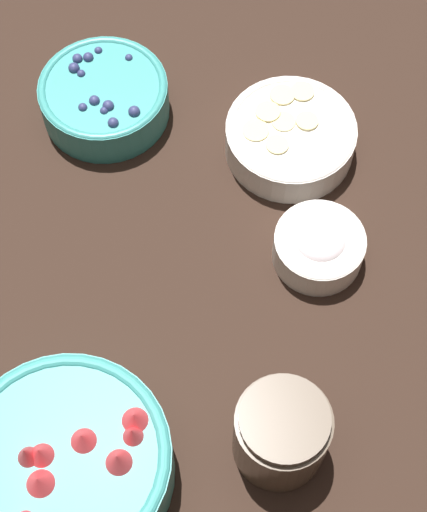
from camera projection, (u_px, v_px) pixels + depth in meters
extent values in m
plane|color=black|center=(144.00, 275.00, 1.01)|extent=(4.00, 4.00, 0.00)
cylinder|color=teal|center=(68.00, 465.00, 0.87)|extent=(0.22, 0.22, 0.07)
torus|color=teal|center=(63.00, 457.00, 0.84)|extent=(0.22, 0.22, 0.02)
cylinder|color=red|center=(65.00, 460.00, 0.85)|extent=(0.17, 0.17, 0.02)
cone|color=red|center=(133.00, 434.00, 0.84)|extent=(0.03, 0.03, 0.02)
cone|color=red|center=(118.00, 460.00, 0.83)|extent=(0.04, 0.04, 0.03)
cone|color=red|center=(26.00, 454.00, 0.83)|extent=(0.03, 0.03, 0.03)
cone|color=red|center=(135.00, 418.00, 0.85)|extent=(0.04, 0.04, 0.02)
cone|color=red|center=(41.00, 482.00, 0.82)|extent=(0.04, 0.04, 0.02)
cone|color=red|center=(41.00, 453.00, 0.83)|extent=(0.04, 0.04, 0.02)
cone|color=red|center=(83.00, 439.00, 0.84)|extent=(0.04, 0.04, 0.02)
cylinder|color=teal|center=(105.00, 99.00, 1.10)|extent=(0.16, 0.16, 0.05)
torus|color=teal|center=(103.00, 88.00, 1.08)|extent=(0.16, 0.16, 0.01)
cylinder|color=navy|center=(103.00, 92.00, 1.08)|extent=(0.13, 0.13, 0.02)
sphere|color=navy|center=(74.00, 68.00, 1.09)|extent=(0.01, 0.01, 0.01)
sphere|color=navy|center=(98.00, 51.00, 1.10)|extent=(0.01, 0.01, 0.01)
sphere|color=navy|center=(108.00, 106.00, 1.06)|extent=(0.01, 0.01, 0.01)
sphere|color=navy|center=(113.00, 123.00, 1.05)|extent=(0.01, 0.01, 0.01)
sphere|color=navy|center=(94.00, 101.00, 1.06)|extent=(0.01, 0.01, 0.01)
sphere|color=navy|center=(78.00, 59.00, 1.09)|extent=(0.01, 0.01, 0.01)
sphere|color=navy|center=(88.00, 58.00, 1.09)|extent=(0.01, 0.01, 0.01)
sphere|color=navy|center=(104.00, 111.00, 1.06)|extent=(0.01, 0.01, 0.01)
sphere|color=navy|center=(129.00, 58.00, 1.09)|extent=(0.01, 0.01, 0.01)
sphere|color=navy|center=(134.00, 112.00, 1.05)|extent=(0.01, 0.01, 0.01)
sphere|color=navy|center=(81.00, 74.00, 1.08)|extent=(0.01, 0.01, 0.01)
sphere|color=navy|center=(83.00, 107.00, 1.06)|extent=(0.01, 0.01, 0.01)
cylinder|color=white|center=(290.00, 139.00, 1.07)|extent=(0.16, 0.16, 0.05)
torus|color=white|center=(291.00, 129.00, 1.05)|extent=(0.16, 0.16, 0.01)
cylinder|color=beige|center=(291.00, 133.00, 1.06)|extent=(0.13, 0.13, 0.01)
cylinder|color=beige|center=(307.00, 122.00, 1.06)|extent=(0.03, 0.03, 0.01)
cylinder|color=beige|center=(277.00, 145.00, 1.04)|extent=(0.03, 0.03, 0.01)
cylinder|color=beige|center=(268.00, 113.00, 1.06)|extent=(0.03, 0.03, 0.01)
cylinder|color=beige|center=(283.00, 122.00, 1.06)|extent=(0.03, 0.03, 0.00)
cylinder|color=beige|center=(302.00, 92.00, 1.08)|extent=(0.03, 0.03, 0.01)
cylinder|color=beige|center=(256.00, 131.00, 1.05)|extent=(0.03, 0.03, 0.01)
cylinder|color=beige|center=(282.00, 96.00, 1.07)|extent=(0.03, 0.03, 0.01)
cylinder|color=white|center=(318.00, 248.00, 1.00)|extent=(0.11, 0.11, 0.04)
torus|color=white|center=(320.00, 240.00, 0.99)|extent=(0.11, 0.11, 0.01)
cylinder|color=silver|center=(320.00, 243.00, 0.99)|extent=(0.09, 0.09, 0.01)
ellipsoid|color=silver|center=(320.00, 240.00, 0.99)|extent=(0.06, 0.06, 0.03)
cylinder|color=brown|center=(281.00, 434.00, 0.87)|extent=(0.10, 0.10, 0.09)
cylinder|color=#512D1E|center=(280.00, 436.00, 0.88)|extent=(0.08, 0.08, 0.07)
cylinder|color=brown|center=(285.00, 419.00, 0.83)|extent=(0.09, 0.09, 0.01)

